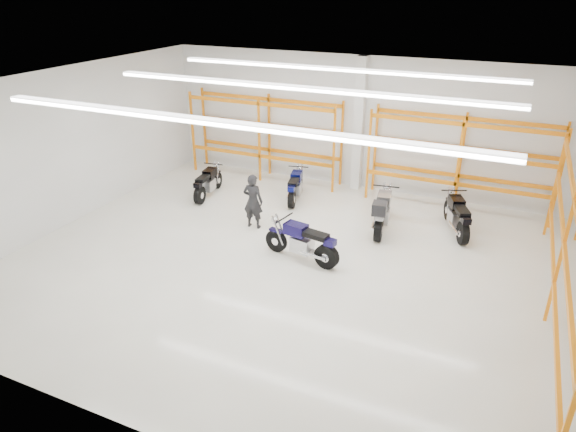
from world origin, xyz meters
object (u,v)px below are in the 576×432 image
at_px(motorcycle_back_a, 207,184).
at_px(motorcycle_main, 304,243).
at_px(motorcycle_back_d, 457,217).
at_px(motorcycle_back_c, 382,213).
at_px(standing_man, 253,201).
at_px(structural_column, 359,125).
at_px(motorcycle_back_b, 295,187).

bearing_deg(motorcycle_back_a, motorcycle_main, -30.04).
distance_m(motorcycle_back_a, motorcycle_back_d, 8.04).
bearing_deg(motorcycle_main, motorcycle_back_c, 61.13).
distance_m(motorcycle_main, standing_man, 2.49).
xyz_separation_m(motorcycle_main, standing_man, (-2.14, 1.25, 0.32)).
bearing_deg(standing_man, structural_column, -116.74).
relative_size(motorcycle_back_a, standing_man, 1.23).
distance_m(motorcycle_back_d, structural_column, 4.68).
xyz_separation_m(motorcycle_main, motorcycle_back_a, (-4.63, 2.68, -0.04)).
xyz_separation_m(motorcycle_main, motorcycle_back_d, (3.38, 3.30, 0.00)).
bearing_deg(motorcycle_main, structural_column, 93.47).
relative_size(motorcycle_back_a, motorcycle_back_d, 0.96).
relative_size(motorcycle_back_a, structural_column, 0.45).
xyz_separation_m(motorcycle_back_d, structural_column, (-3.72, 2.25, 1.74)).
distance_m(motorcycle_back_b, motorcycle_back_d, 5.21).
height_order(motorcycle_back_a, motorcycle_back_b, motorcycle_back_b).
height_order(motorcycle_back_b, motorcycle_back_d, motorcycle_back_d).
height_order(motorcycle_back_c, motorcycle_back_d, motorcycle_back_c).
xyz_separation_m(motorcycle_back_c, standing_man, (-3.51, -1.25, 0.23)).
xyz_separation_m(standing_man, structural_column, (1.80, 4.30, 1.42)).
bearing_deg(standing_man, motorcycle_back_b, -101.69).
height_order(motorcycle_back_d, standing_man, standing_man).
bearing_deg(motorcycle_back_d, motorcycle_back_b, 176.62).
relative_size(motorcycle_main, standing_man, 1.33).
distance_m(motorcycle_back_c, structural_column, 3.87).
xyz_separation_m(motorcycle_back_a, motorcycle_back_d, (8.01, 0.62, 0.04)).
bearing_deg(standing_man, motorcycle_main, 145.70).
bearing_deg(motorcycle_back_b, motorcycle_back_c, -19.11).
relative_size(standing_man, structural_column, 0.37).
distance_m(motorcycle_main, motorcycle_back_d, 4.72).
bearing_deg(motorcycle_main, motorcycle_back_b, 116.77).
distance_m(standing_man, structural_column, 4.87).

